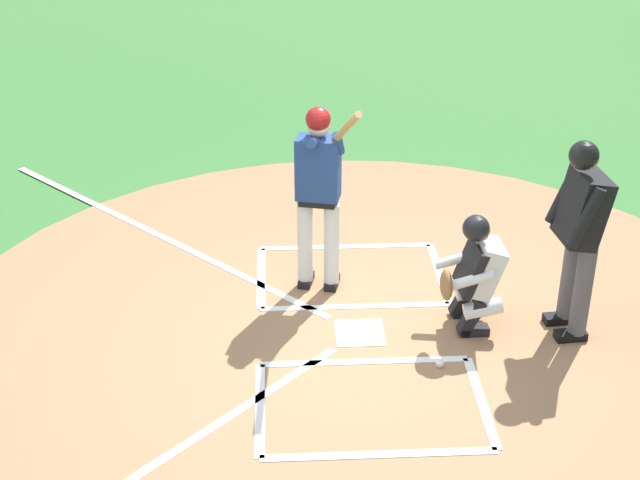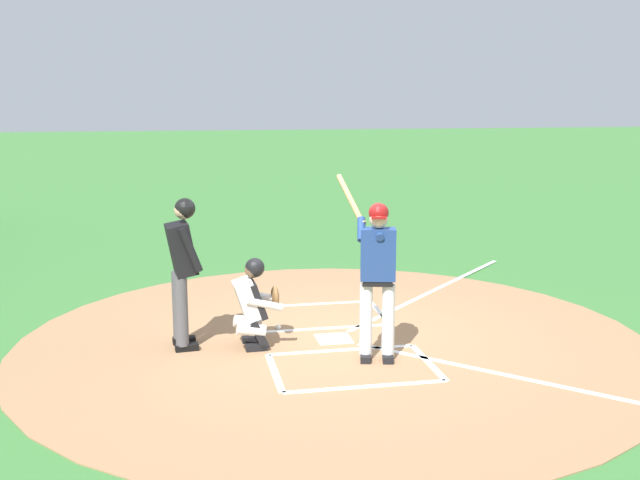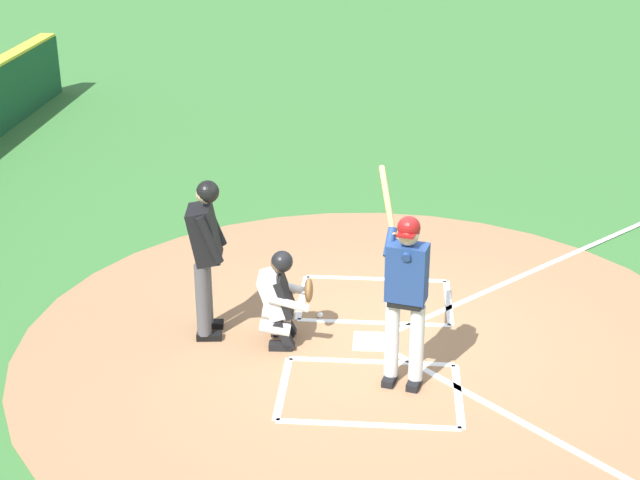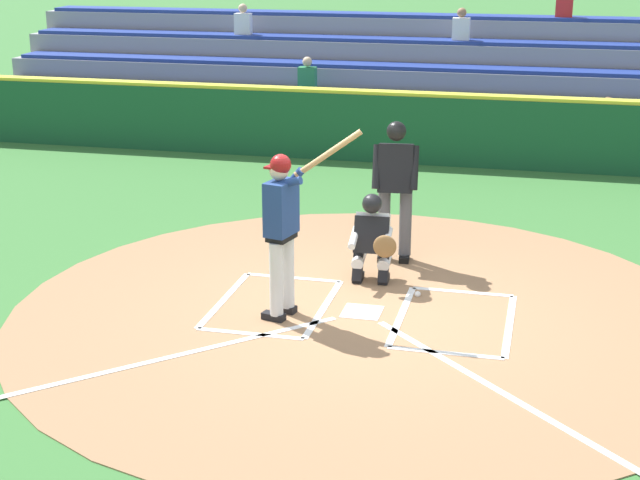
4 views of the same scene
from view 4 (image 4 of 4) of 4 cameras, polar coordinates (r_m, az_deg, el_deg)
The scene contains 9 objects.
ground_plane at distance 11.12m, azimuth 2.47°, elevation -4.28°, with size 120.00×120.00×0.00m, color #387033.
dirt_circle at distance 11.12m, azimuth 2.47°, elevation -4.25°, with size 8.00×8.00×0.01m, color #99704C.
home_plate_and_chalk at distance 10.32m, azimuth 1.52°, elevation -6.00°, with size 7.93×4.91×0.01m.
batter at distance 10.63m, azimuth -2.20°, elevation 0.97°, with size 1.05×0.54×2.13m.
catcher at distance 11.88m, azimuth 3.09°, elevation 0.21°, with size 0.61×0.60×1.13m.
plate_umpire at distance 12.53m, azimuth 4.43°, elevation 3.44°, with size 0.61×0.45×1.86m.
baseball at distance 11.61m, azimuth 5.73°, elevation -3.17°, with size 0.07×0.07×0.07m, color white.
backstop_wall at distance 18.07m, azimuth 7.14°, elevation 6.45°, with size 22.00×0.36×1.31m.
bleacher_stand at distance 21.23m, azimuth 8.22°, elevation 8.66°, with size 20.00×4.25×3.00m.
Camera 4 is at (-1.94, 10.12, 4.19)m, focal length 54.78 mm.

